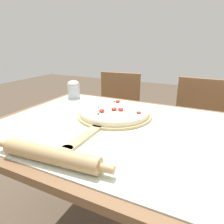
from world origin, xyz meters
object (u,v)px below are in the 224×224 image
at_px(pizza_peel, 112,116).
at_px(chair_left, 117,113).
at_px(rolling_pin, 51,155).
at_px(chair_right, 196,126).
at_px(pizza, 114,111).
at_px(flour_cup, 74,89).

distance_m(pizza_peel, chair_left, 0.86).
relative_size(pizza_peel, rolling_pin, 1.42).
xyz_separation_m(pizza_peel, rolling_pin, (0.00, -0.46, 0.02)).
xyz_separation_m(pizza_peel, chair_left, (-0.32, 0.75, -0.28)).
bearing_deg(pizza_peel, chair_left, 112.79).
distance_m(chair_left, chair_right, 0.70).
height_order(pizza, chair_right, chair_right).
height_order(pizza_peel, rolling_pin, rolling_pin).
bearing_deg(pizza_peel, flour_cup, 151.06).
height_order(pizza_peel, flour_cup, flour_cup).
bearing_deg(flour_cup, chair_right, 33.51).
height_order(chair_left, flour_cup, flour_cup).
bearing_deg(flour_cup, chair_left, 80.19).
bearing_deg(pizza, pizza_peel, -89.99).
bearing_deg(chair_right, rolling_pin, -104.60).
bearing_deg(pizza, chair_left, 113.47).
xyz_separation_m(rolling_pin, flour_cup, (-0.41, 0.68, 0.03)).
bearing_deg(pizza_peel, chair_right, 62.66).
bearing_deg(pizza, rolling_pin, -89.90).
relative_size(rolling_pin, chair_right, 0.50).
bearing_deg(pizza_peel, pizza, 90.01).
xyz_separation_m(pizza, flour_cup, (-0.41, 0.20, 0.04)).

